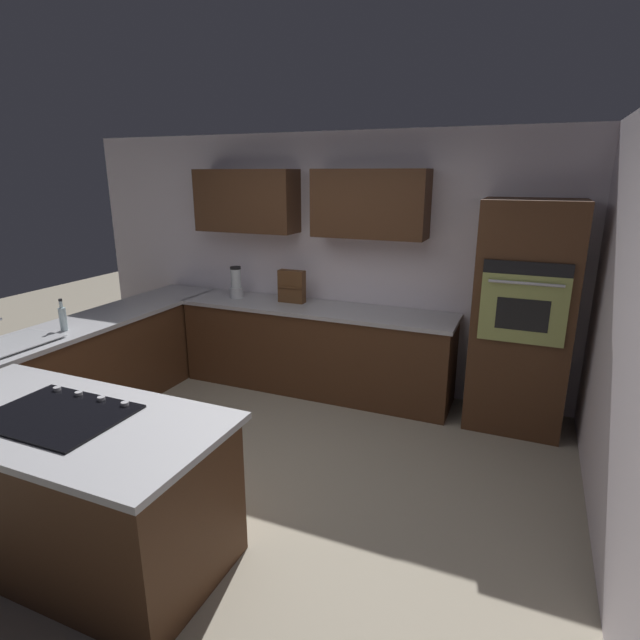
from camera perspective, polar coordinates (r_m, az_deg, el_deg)
ground_plane at (r=4.03m, az=-9.39°, el=-17.08°), size 14.00×14.00×0.00m
wall_back at (r=5.28m, az=1.22°, el=8.04°), size 6.00×0.44×2.60m
wall_left at (r=3.29m, az=32.06°, el=-2.19°), size 0.10×4.00×2.60m
lower_cabinets_back at (r=5.25m, az=-0.54°, el=-3.46°), size 2.80×0.60×0.86m
countertop_back at (r=5.11m, az=-0.55°, el=1.29°), size 2.84×0.64×0.04m
lower_cabinets_side at (r=5.30m, az=-23.31°, el=-4.66°), size 0.60×2.90×0.86m
countertop_side at (r=5.16m, az=-23.87°, el=0.02°), size 0.64×2.94×0.04m
island_base at (r=3.43m, az=-26.47°, el=-16.72°), size 1.86×0.84×0.86m
island_top at (r=3.22m, az=-27.49°, el=-9.92°), size 1.94×0.92×0.04m
wall_oven at (r=4.68m, az=21.88°, el=0.24°), size 0.80×0.66×2.00m
sink_unit at (r=4.63m, az=-31.84°, el=-2.34°), size 0.46×0.70×0.23m
cooktop at (r=3.21m, az=-27.47°, el=-9.44°), size 0.76×0.56×0.03m
blender at (r=5.55m, az=-9.46°, el=4.01°), size 0.15×0.15×0.34m
spice_rack at (r=5.26m, az=-3.22°, el=3.81°), size 0.28×0.11×0.34m
dish_soap_bottle at (r=4.84m, az=-27.06°, el=0.21°), size 0.06×0.06×0.28m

